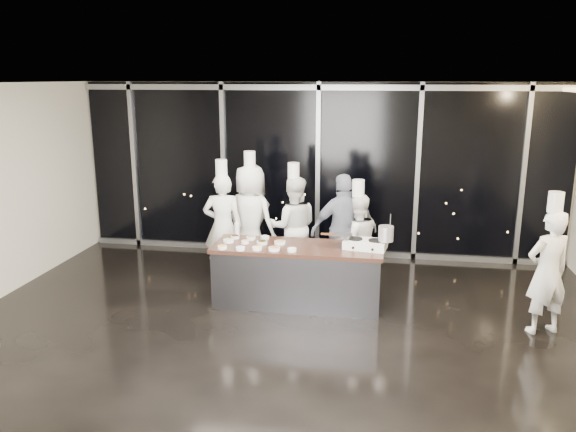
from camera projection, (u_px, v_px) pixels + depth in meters
name	position (u px, v px, depth m)	size (l,w,h in m)	color
ground	(287.00, 329.00, 7.49)	(9.00, 9.00, 0.00)	black
room_shell	(301.00, 163.00, 6.92)	(9.02, 7.02, 3.21)	beige
window_wall	(318.00, 170.00, 10.39)	(8.90, 0.11, 3.20)	black
demo_counter	(297.00, 275.00, 8.24)	(2.46, 0.86, 0.90)	#36363B
stove	(365.00, 244.00, 8.00)	(0.64, 0.45, 0.14)	white
frying_pan	(343.00, 235.00, 8.07)	(0.47, 0.30, 0.04)	slate
stock_pot	(386.00, 234.00, 7.85)	(0.21, 0.21, 0.21)	silver
prep_bowls	(255.00, 243.00, 8.16)	(1.14, 0.74, 0.05)	white
squeeze_bottle	(237.00, 228.00, 8.59)	(0.08, 0.08, 0.28)	silver
chef_far_left	(223.00, 225.00, 9.24)	(0.71, 0.53, 1.99)	white
chef_left	(251.00, 219.00, 9.50)	(1.07, 0.91, 2.10)	white
chef_center	(293.00, 226.00, 9.36)	(0.92, 0.77, 1.93)	white
guest	(344.00, 231.00, 8.89)	(1.15, 0.76, 1.82)	#16223D
chef_right	(357.00, 241.00, 8.83)	(0.90, 0.81, 1.75)	white
chef_side	(548.00, 271.00, 7.23)	(0.71, 0.60, 1.89)	white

